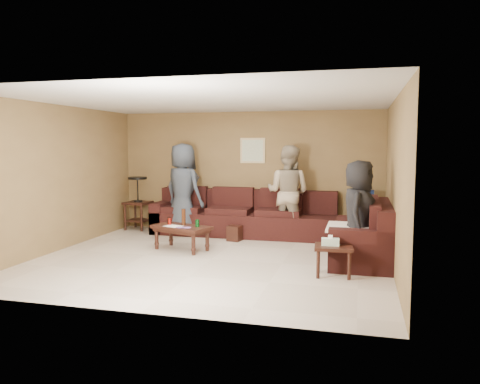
{
  "coord_description": "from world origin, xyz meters",
  "views": [
    {
      "loc": [
        2.27,
        -6.97,
        1.81
      ],
      "look_at": [
        0.25,
        0.85,
        1.0
      ],
      "focal_mm": 35.0,
      "sensor_mm": 36.0,
      "label": 1
    }
  ],
  "objects_px": {
    "person_middle": "(288,192)",
    "person_right": "(358,213)",
    "end_table_left": "(138,202)",
    "side_table_right": "(333,249)",
    "coffee_table": "(181,229)",
    "person_left": "(183,189)",
    "waste_bin": "(235,233)",
    "sectional_sofa": "(278,225)"
  },
  "relations": [
    {
      "from": "coffee_table",
      "to": "side_table_right",
      "type": "bearing_deg",
      "value": -20.72
    },
    {
      "from": "waste_bin",
      "to": "person_left",
      "type": "height_order",
      "value": "person_left"
    },
    {
      "from": "side_table_right",
      "to": "person_left",
      "type": "xyz_separation_m",
      "value": [
        -3.11,
        2.31,
        0.55
      ]
    },
    {
      "from": "person_middle",
      "to": "person_right",
      "type": "relative_size",
      "value": 1.14
    },
    {
      "from": "coffee_table",
      "to": "side_table_right",
      "type": "relative_size",
      "value": 1.97
    },
    {
      "from": "waste_bin",
      "to": "person_left",
      "type": "distance_m",
      "value": 1.44
    },
    {
      "from": "sectional_sofa",
      "to": "person_middle",
      "type": "distance_m",
      "value": 0.72
    },
    {
      "from": "end_table_left",
      "to": "person_right",
      "type": "xyz_separation_m",
      "value": [
        4.61,
        -1.98,
        0.2
      ]
    },
    {
      "from": "side_table_right",
      "to": "person_right",
      "type": "xyz_separation_m",
      "value": [
        0.33,
        0.66,
        0.42
      ]
    },
    {
      "from": "end_table_left",
      "to": "coffee_table",
      "type": "bearing_deg",
      "value": -44.97
    },
    {
      "from": "person_right",
      "to": "side_table_right",
      "type": "bearing_deg",
      "value": 161.48
    },
    {
      "from": "waste_bin",
      "to": "person_left",
      "type": "xyz_separation_m",
      "value": [
        -1.16,
        0.32,
        0.78
      ]
    },
    {
      "from": "person_middle",
      "to": "sectional_sofa",
      "type": "bearing_deg",
      "value": 88.31
    },
    {
      "from": "end_table_left",
      "to": "person_left",
      "type": "distance_m",
      "value": 1.26
    },
    {
      "from": "sectional_sofa",
      "to": "person_left",
      "type": "distance_m",
      "value": 2.1
    },
    {
      "from": "person_right",
      "to": "waste_bin",
      "type": "bearing_deg",
      "value": 67.62
    },
    {
      "from": "sectional_sofa",
      "to": "coffee_table",
      "type": "xyz_separation_m",
      "value": [
        -1.52,
        -1.02,
        0.04
      ]
    },
    {
      "from": "sectional_sofa",
      "to": "person_right",
      "type": "xyz_separation_m",
      "value": [
        1.44,
        -1.36,
        0.47
      ]
    },
    {
      "from": "sectional_sofa",
      "to": "waste_bin",
      "type": "height_order",
      "value": "sectional_sofa"
    },
    {
      "from": "end_table_left",
      "to": "side_table_right",
      "type": "distance_m",
      "value": 5.03
    },
    {
      "from": "coffee_table",
      "to": "person_middle",
      "type": "relative_size",
      "value": 0.62
    },
    {
      "from": "end_table_left",
      "to": "sectional_sofa",
      "type": "bearing_deg",
      "value": -11.11
    },
    {
      "from": "end_table_left",
      "to": "person_left",
      "type": "height_order",
      "value": "person_left"
    },
    {
      "from": "coffee_table",
      "to": "person_middle",
      "type": "bearing_deg",
      "value": 41.59
    },
    {
      "from": "sectional_sofa",
      "to": "person_right",
      "type": "bearing_deg",
      "value": -43.22
    },
    {
      "from": "sectional_sofa",
      "to": "end_table_left",
      "type": "height_order",
      "value": "end_table_left"
    },
    {
      "from": "end_table_left",
      "to": "person_left",
      "type": "relative_size",
      "value": 0.61
    },
    {
      "from": "sectional_sofa",
      "to": "person_right",
      "type": "distance_m",
      "value": 2.03
    },
    {
      "from": "person_middle",
      "to": "coffee_table",
      "type": "bearing_deg",
      "value": 54.74
    },
    {
      "from": "end_table_left",
      "to": "person_middle",
      "type": "relative_size",
      "value": 0.63
    },
    {
      "from": "side_table_right",
      "to": "person_left",
      "type": "distance_m",
      "value": 3.91
    },
    {
      "from": "waste_bin",
      "to": "coffee_table",
      "type": "bearing_deg",
      "value": -124.78
    },
    {
      "from": "sectional_sofa",
      "to": "side_table_right",
      "type": "height_order",
      "value": "sectional_sofa"
    },
    {
      "from": "coffee_table",
      "to": "person_middle",
      "type": "xyz_separation_m",
      "value": [
        1.63,
        1.45,
        0.54
      ]
    },
    {
      "from": "waste_bin",
      "to": "person_middle",
      "type": "bearing_deg",
      "value": 25.92
    },
    {
      "from": "coffee_table",
      "to": "waste_bin",
      "type": "distance_m",
      "value": 1.22
    },
    {
      "from": "end_table_left",
      "to": "side_table_right",
      "type": "height_order",
      "value": "end_table_left"
    },
    {
      "from": "side_table_right",
      "to": "person_middle",
      "type": "distance_m",
      "value": 2.69
    },
    {
      "from": "waste_bin",
      "to": "person_middle",
      "type": "distance_m",
      "value": 1.3
    },
    {
      "from": "coffee_table",
      "to": "person_left",
      "type": "xyz_separation_m",
      "value": [
        -0.48,
        1.31,
        0.56
      ]
    },
    {
      "from": "person_middle",
      "to": "person_right",
      "type": "distance_m",
      "value": 2.22
    },
    {
      "from": "side_table_right",
      "to": "waste_bin",
      "type": "distance_m",
      "value": 2.79
    }
  ]
}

